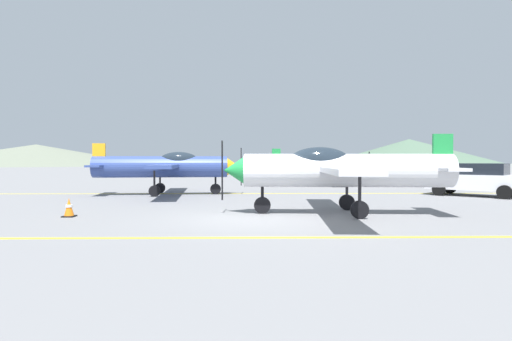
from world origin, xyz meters
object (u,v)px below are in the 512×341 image
airplane_mid (167,166)px  airplane_far (321,164)px  traffic_cone_side (69,208)px  airplane_near (338,169)px  car_sedan (476,179)px

airplane_mid → airplane_far: 13.19m
airplane_mid → traffic_cone_side: airplane_mid is taller
airplane_far → traffic_cone_side: 20.44m
airplane_far → traffic_cone_side: size_ratio=14.86×
airplane_near → car_sedan: airplane_near is taller
airplane_mid → car_sedan: size_ratio=2.00×
airplane_far → car_sedan: 11.78m
airplane_mid → car_sedan: airplane_mid is taller
airplane_near → airplane_far: bearing=81.8°
airplane_near → traffic_cone_side: airplane_near is taller
airplane_mid → car_sedan: 15.46m
airplane_far → airplane_near: bearing=-98.2°
airplane_near → airplane_far: size_ratio=1.00×
airplane_far → car_sedan: size_ratio=2.00×
airplane_mid → airplane_far: bearing=43.8°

